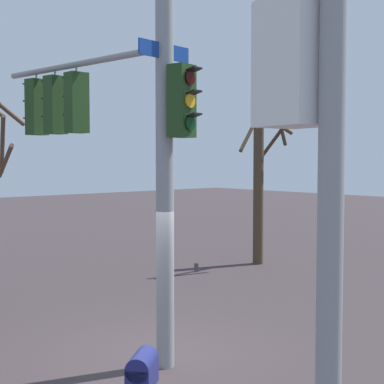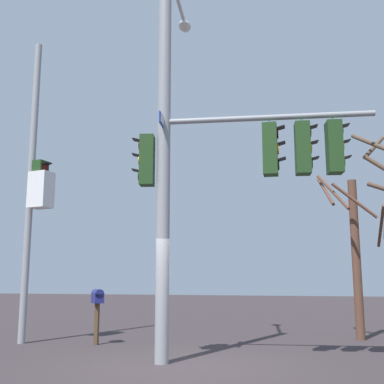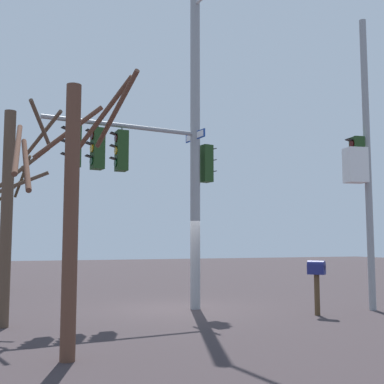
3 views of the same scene
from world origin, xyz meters
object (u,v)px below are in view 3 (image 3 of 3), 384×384
Objects in this scene: mailbox at (316,272)px; bare_tree_corner at (70,202)px; bare_tree_across_street at (9,205)px; bare_tree_behind_pole at (6,225)px.

mailbox is 0.30× the size of bare_tree_corner.
bare_tree_across_street is at bearing -167.28° from bare_tree_corner.
bare_tree_across_street reaches higher than mailbox.
bare_tree_corner is (2.62, -6.74, 1.44)m from mailbox.
bare_tree_across_street is (-1.12, -7.58, 1.63)m from mailbox.
bare_tree_across_street is (9.01, -0.14, 0.17)m from bare_tree_behind_pole.
mailbox is 12.65m from bare_tree_behind_pole.
mailbox is 7.83m from bare_tree_across_street.
bare_tree_across_street reaches higher than bare_tree_corner.
bare_tree_behind_pole reaches higher than mailbox.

